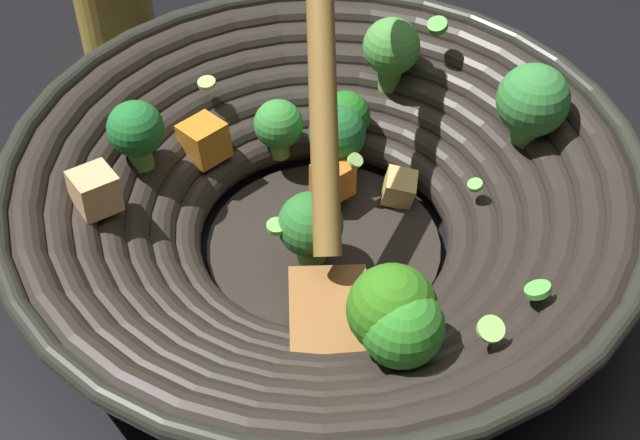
{
  "coord_description": "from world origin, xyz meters",
  "views": [
    {
      "loc": [
        0.17,
        0.41,
        0.49
      ],
      "look_at": [
        0.0,
        -0.0,
        0.03
      ],
      "focal_mm": 51.96,
      "sensor_mm": 36.0,
      "label": 1
    }
  ],
  "objects": [
    {
      "name": "wok",
      "position": [
        -0.0,
        0.0,
        0.06
      ],
      "size": [
        0.43,
        0.43,
        0.25
      ],
      "color": "black",
      "rests_on": "ground"
    },
    {
      "name": "ground_plane",
      "position": [
        0.0,
        0.0,
        0.0
      ],
      "size": [
        4.0,
        4.0,
        0.0
      ],
      "primitive_type": "plane",
      "color": "black"
    }
  ]
}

